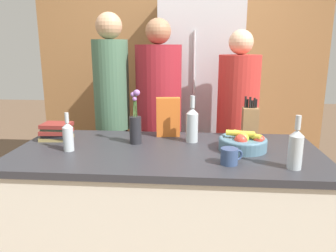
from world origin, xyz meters
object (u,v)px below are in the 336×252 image
Objects in this scene: person_in_red_tee at (237,121)px; refrigerator at (199,100)px; coffee_mug at (230,156)px; flower_vase at (135,126)px; cereal_box at (168,117)px; knife_block at (250,122)px; bottle_oil at (296,148)px; fruit_bowl at (243,142)px; person_at_sink at (112,108)px; bottle_vinegar at (68,136)px; bottle_wine at (192,124)px; person_in_blue at (159,114)px; book_stack at (57,132)px.

refrigerator is at bearing 92.61° from person_in_red_tee.
flower_vase is at bearing 149.00° from coffee_mug.
knife_block is at bearing 2.02° from cereal_box.
flower_vase is at bearing 156.99° from bottle_oil.
person_at_sink is (-0.95, 0.66, 0.07)m from fruit_bowl.
knife_block is 0.16× the size of person_at_sink.
fruit_bowl is at bearing 67.90° from coffee_mug.
coffee_mug is 0.97m from person_in_red_tee.
bottle_oil is 1.20× the size of bottle_vinegar.
fruit_bowl is 0.95× the size of bottle_wine.
flower_vase is 1.29× the size of cereal_box.
person_at_sink reaches higher than fruit_bowl.
flower_vase is (-0.41, -1.21, 0.02)m from refrigerator.
fruit_bowl is 0.30m from knife_block.
fruit_bowl is 0.90m from person_in_blue.
knife_block reaches higher than book_stack.
flower_vase is at bearing -67.08° from person_at_sink.
knife_block is at bearing 15.75° from flower_vase.
person_in_blue is at bearing 104.64° from cereal_box.
cereal_box is (0.19, 0.19, 0.02)m from flower_vase.
fruit_bowl is 1.33× the size of book_stack.
knife_block is at bearing -34.94° from person_in_blue.
person_in_blue is 0.63m from person_in_red_tee.
knife_block reaches higher than bottle_oil.
bottle_oil is (0.87, -0.37, -0.00)m from flower_vase.
person_in_red_tee is (0.63, 0.01, -0.04)m from person_in_blue.
knife_block is at bearing 102.77° from bottle_oil.
bottle_oil is at bearing -77.23° from knife_block.
bottle_oil is 1.51m from person_at_sink.
book_stack is 1.46m from bottle_oil.
fruit_bowl is 1.07× the size of cereal_box.
knife_block is 1.30× the size of book_stack.
person_in_blue is (-0.27, 0.55, -0.06)m from bottle_wine.
fruit_bowl is at bearing 126.17° from bottle_oil.
refrigerator reaches higher than person_in_red_tee.
fruit_bowl is 0.70m from person_in_red_tee.
refrigerator is 0.95m from person_at_sink.
person_at_sink is (-1.04, 0.37, 0.01)m from knife_block.
bottle_wine is 0.17× the size of person_at_sink.
bottle_vinegar is 0.76m from bottle_wine.
cereal_box is at bearing 124.88° from coffee_mug.
refrigerator is at bearing 37.82° from person_at_sink.
bottle_wine is (0.72, 0.24, 0.03)m from bottle_vinegar.
coffee_mug is 0.45m from bottle_wine.
person_in_blue is (-0.47, 0.95, 0.02)m from coffee_mug.
refrigerator is at bearing 100.81° from fruit_bowl.
flower_vase is 0.95m from person_in_red_tee.
flower_vase is (-0.74, -0.21, 0.01)m from knife_block.
coffee_mug is 0.07× the size of person_in_red_tee.
bottle_vinegar is (-0.56, -0.37, -0.04)m from cereal_box.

